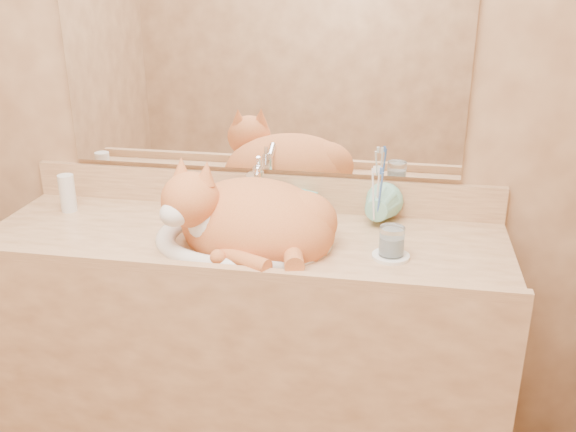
% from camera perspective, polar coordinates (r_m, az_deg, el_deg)
% --- Properties ---
extents(wall_back, '(2.40, 0.02, 2.50)m').
position_cam_1_polar(wall_back, '(2.09, -2.52, 11.18)').
color(wall_back, '#8A5F3F').
rests_on(wall_back, ground).
extents(vanity_counter, '(1.60, 0.55, 0.85)m').
position_cam_1_polar(vanity_counter, '(2.16, -3.78, -12.31)').
color(vanity_counter, '#996A45').
rests_on(vanity_counter, floor).
extents(mirror, '(1.30, 0.02, 0.80)m').
position_cam_1_polar(mirror, '(2.06, -2.66, 14.95)').
color(mirror, white).
rests_on(mirror, wall_back).
extents(sink_basin, '(0.54, 0.45, 0.16)m').
position_cam_1_polar(sink_basin, '(1.90, -4.00, 0.06)').
color(sink_basin, white).
rests_on(sink_basin, vanity_counter).
extents(faucet, '(0.09, 0.14, 0.19)m').
position_cam_1_polar(faucet, '(2.08, -2.67, 2.39)').
color(faucet, silver).
rests_on(faucet, vanity_counter).
extents(cat, '(0.58, 0.52, 0.27)m').
position_cam_1_polar(cat, '(1.88, -3.68, -0.01)').
color(cat, '#BD5A2B').
rests_on(cat, sink_basin).
extents(soap_dispenser, '(0.11, 0.11, 0.18)m').
position_cam_1_polar(soap_dispenser, '(2.02, -0.04, 1.66)').
color(soap_dispenser, '#79C3A7').
rests_on(soap_dispenser, vanity_counter).
extents(toothbrush_cup, '(0.15, 0.15, 0.11)m').
position_cam_1_polar(toothbrush_cup, '(2.01, 7.82, 0.30)').
color(toothbrush_cup, '#79C3A7').
rests_on(toothbrush_cup, vanity_counter).
extents(toothbrushes, '(0.03, 0.03, 0.21)m').
position_cam_1_polar(toothbrushes, '(1.98, 7.92, 2.10)').
color(toothbrushes, silver).
rests_on(toothbrushes, toothbrush_cup).
extents(saucer, '(0.11, 0.11, 0.01)m').
position_cam_1_polar(saucer, '(1.84, 9.12, -3.54)').
color(saucer, white).
rests_on(saucer, vanity_counter).
extents(water_glass, '(0.07, 0.07, 0.08)m').
position_cam_1_polar(water_glass, '(1.82, 9.20, -2.21)').
color(water_glass, silver).
rests_on(water_glass, saucer).
extents(lotion_bottle, '(0.05, 0.05, 0.13)m').
position_cam_1_polar(lotion_bottle, '(2.26, -19.02, 1.94)').
color(lotion_bottle, silver).
rests_on(lotion_bottle, vanity_counter).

